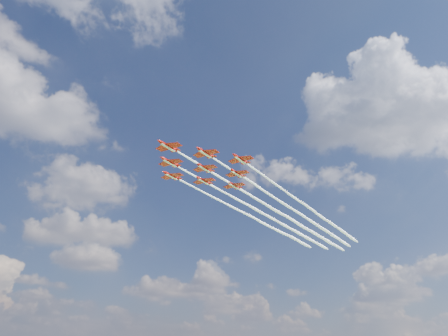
{
  "coord_description": "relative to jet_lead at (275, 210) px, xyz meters",
  "views": [
    {
      "loc": [
        -60.92,
        -121.64,
        26.17
      ],
      "look_at": [
        1.11,
        0.18,
        83.42
      ],
      "focal_mm": 35.0,
      "sensor_mm": 36.0,
      "label": 1
    }
  ],
  "objects": [
    {
      "name": "jet_row3_port",
      "position": [
        23.64,
        -1.44,
        0.0
      ],
      "size": [
        131.59,
        82.63,
        2.34
      ],
      "rotation": [
        0.0,
        0.0,
        0.55
      ],
      "color": "#A40F09"
    },
    {
      "name": "jet_row4_port",
      "position": [
        28.3,
        9.45,
        0.0
      ],
      "size": [
        131.59,
        82.63,
        2.34
      ],
      "rotation": [
        0.0,
        0.0,
        0.55
      ],
      "color": "#A40F09"
    },
    {
      "name": "jet_row4_starb",
      "position": [
        21.13,
        21.06,
        0.0
      ],
      "size": [
        131.59,
        82.63,
        2.34
      ],
      "rotation": [
        0.0,
        0.0,
        0.55
      ],
      "color": "#A40F09"
    },
    {
      "name": "jet_row2_port",
      "position": [
        11.82,
        -0.72,
        0.0
      ],
      "size": [
        131.59,
        82.63,
        2.34
      ],
      "rotation": [
        0.0,
        0.0,
        0.55
      ],
      "color": "#A40F09"
    },
    {
      "name": "jet_lead",
      "position": [
        0.0,
        0.0,
        0.0
      ],
      "size": [
        131.59,
        82.63,
        2.34
      ],
      "rotation": [
        0.0,
        0.0,
        0.55
      ],
      "color": "#A40F09"
    },
    {
      "name": "jet_row3_starb",
      "position": [
        9.31,
        21.78,
        0.0
      ],
      "size": [
        131.59,
        82.63,
        2.34
      ],
      "rotation": [
        0.0,
        0.0,
        0.55
      ],
      "color": "#A40F09"
    },
    {
      "name": "jet_tail",
      "position": [
        32.95,
        20.34,
        0.0
      ],
      "size": [
        131.59,
        82.63,
        2.34
      ],
      "rotation": [
        0.0,
        0.0,
        0.55
      ],
      "color": "#A40F09"
    },
    {
      "name": "jet_row2_starb",
      "position": [
        4.66,
        10.89,
        0.0
      ],
      "size": [
        131.59,
        82.63,
        2.34
      ],
      "rotation": [
        0.0,
        0.0,
        0.55
      ],
      "color": "#A40F09"
    },
    {
      "name": "jet_row3_centre",
      "position": [
        16.48,
        10.17,
        0.0
      ],
      "size": [
        131.59,
        82.63,
        2.34
      ],
      "rotation": [
        0.0,
        0.0,
        0.55
      ],
      "color": "#A40F09"
    }
  ]
}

